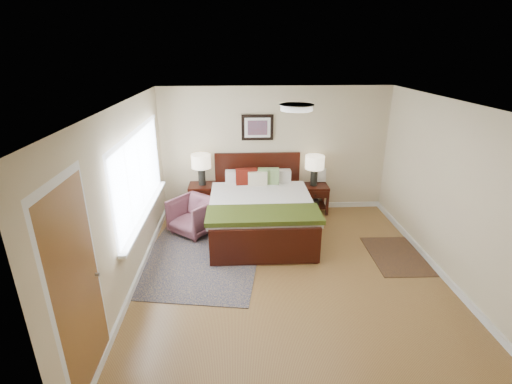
% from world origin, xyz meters
% --- Properties ---
extents(floor, '(5.00, 5.00, 0.00)m').
position_xyz_m(floor, '(0.00, 0.00, 0.00)').
color(floor, olive).
rests_on(floor, ground).
extents(back_wall, '(4.50, 0.04, 2.50)m').
position_xyz_m(back_wall, '(0.00, 2.50, 1.25)').
color(back_wall, '#C7B990').
rests_on(back_wall, ground).
extents(front_wall, '(4.50, 0.04, 2.50)m').
position_xyz_m(front_wall, '(0.00, -2.50, 1.25)').
color(front_wall, '#C7B990').
rests_on(front_wall, ground).
extents(left_wall, '(0.04, 5.00, 2.50)m').
position_xyz_m(left_wall, '(-2.25, 0.00, 1.25)').
color(left_wall, '#C7B990').
rests_on(left_wall, ground).
extents(right_wall, '(0.04, 5.00, 2.50)m').
position_xyz_m(right_wall, '(2.25, 0.00, 1.25)').
color(right_wall, '#C7B990').
rests_on(right_wall, ground).
extents(ceiling, '(4.50, 5.00, 0.02)m').
position_xyz_m(ceiling, '(0.00, 0.00, 2.50)').
color(ceiling, white).
rests_on(ceiling, back_wall).
extents(window, '(0.11, 2.72, 1.32)m').
position_xyz_m(window, '(-2.20, 0.70, 1.38)').
color(window, silver).
rests_on(window, left_wall).
extents(door, '(0.06, 1.00, 2.18)m').
position_xyz_m(door, '(-2.23, -1.75, 1.07)').
color(door, silver).
rests_on(door, ground).
extents(ceil_fixture, '(0.44, 0.44, 0.08)m').
position_xyz_m(ceil_fixture, '(0.00, 0.00, 2.47)').
color(ceil_fixture, white).
rests_on(ceil_fixture, ceiling).
extents(bed, '(1.83, 2.22, 1.20)m').
position_xyz_m(bed, '(-0.35, 1.41, 0.55)').
color(bed, '#361008').
rests_on(bed, ground).
extents(wall_art, '(0.62, 0.05, 0.50)m').
position_xyz_m(wall_art, '(-0.35, 2.47, 1.72)').
color(wall_art, black).
rests_on(wall_art, back_wall).
extents(nightstand_left, '(0.53, 0.48, 0.63)m').
position_xyz_m(nightstand_left, '(-1.45, 2.25, 0.51)').
color(nightstand_left, '#361008').
rests_on(nightstand_left, ground).
extents(nightstand_right, '(0.58, 0.44, 0.58)m').
position_xyz_m(nightstand_right, '(0.77, 2.26, 0.36)').
color(nightstand_right, '#361008').
rests_on(nightstand_right, ground).
extents(lamp_left, '(0.37, 0.37, 0.61)m').
position_xyz_m(lamp_left, '(-1.45, 2.27, 1.07)').
color(lamp_left, black).
rests_on(lamp_left, nightstand_left).
extents(lamp_right, '(0.37, 0.37, 0.61)m').
position_xyz_m(lamp_right, '(0.77, 2.27, 1.01)').
color(lamp_right, black).
rests_on(lamp_right, nightstand_right).
extents(armchair, '(0.99, 1.00, 0.65)m').
position_xyz_m(armchair, '(-1.57, 1.47, 0.33)').
color(armchair, brown).
rests_on(armchair, ground).
extents(rug_persian, '(2.20, 2.83, 0.01)m').
position_xyz_m(rug_persian, '(-1.35, 0.68, 0.01)').
color(rug_persian, '#0C153C').
rests_on(rug_persian, ground).
extents(rug_navy, '(0.85, 1.25, 0.01)m').
position_xyz_m(rug_navy, '(1.80, 0.45, 0.01)').
color(rug_navy, black).
rests_on(rug_navy, ground).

